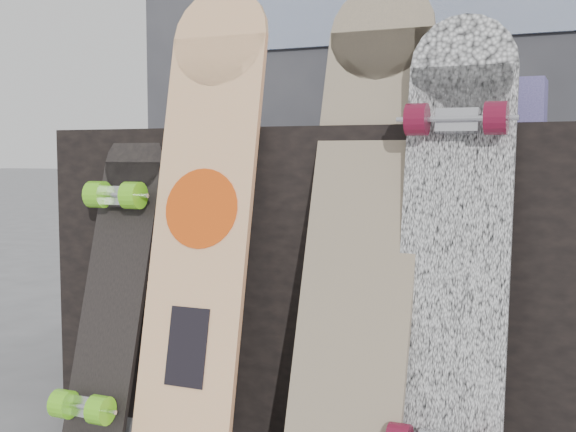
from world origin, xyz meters
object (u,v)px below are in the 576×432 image
at_px(vendor_table, 359,272).
at_px(longboard_cascadia, 454,246).
at_px(longboard_geisha, 204,202).
at_px(skateboard_dark, 112,281).
at_px(longboard_celtic, 364,206).

distance_m(vendor_table, longboard_cascadia, 0.52).
distance_m(longboard_geisha, skateboard_dark, 0.32).
relative_size(longboard_geisha, longboard_celtic, 1.00).
height_order(longboard_celtic, longboard_cascadia, longboard_celtic).
bearing_deg(longboard_geisha, skateboard_dark, -169.20).
distance_m(vendor_table, longboard_geisha, 0.51).
bearing_deg(longboard_geisha, longboard_celtic, 4.54).
xyz_separation_m(vendor_table, longboard_cascadia, (0.33, -0.38, 0.14)).
bearing_deg(skateboard_dark, longboard_geisha, 10.80).
bearing_deg(longboard_celtic, vendor_table, 109.20).
xyz_separation_m(longboard_celtic, longboard_cascadia, (0.21, -0.04, -0.08)).
relative_size(vendor_table, longboard_celtic, 1.38).
bearing_deg(longboard_cascadia, longboard_celtic, 168.79).
relative_size(longboard_geisha, skateboard_dark, 1.45).
bearing_deg(skateboard_dark, longboard_cascadia, 2.46).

